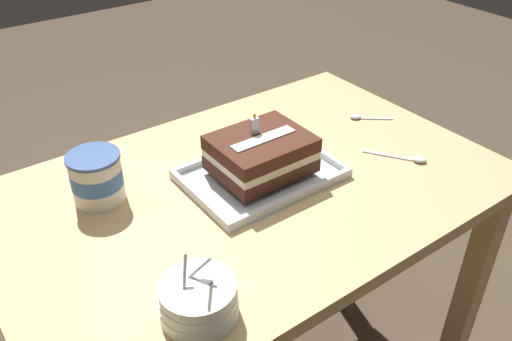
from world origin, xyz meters
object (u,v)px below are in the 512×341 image
foil_tray (261,175)px  ice_cream_tub (97,178)px  bowl_stack (198,300)px  serving_spoon_near_tray (360,117)px  birthday_cake (261,153)px  serving_spoon_by_bowls (412,158)px

foil_tray → ice_cream_tub: size_ratio=3.03×
bowl_stack → serving_spoon_near_tray: bearing=25.0°
foil_tray → ice_cream_tub: (-0.35, 0.15, 0.05)m
birthday_cake → foil_tray: bearing=90.0°
foil_tray → birthday_cake: bearing=-90.0°
ice_cream_tub → serving_spoon_near_tray: (0.77, -0.07, -0.06)m
bowl_stack → ice_cream_tub: 0.43m
serving_spoon_near_tray → serving_spoon_by_bowls: size_ratio=0.74×
bowl_stack → birthday_cake: bearing=39.3°
foil_tray → serving_spoon_by_bowls: (0.36, -0.17, -0.00)m
foil_tray → serving_spoon_by_bowls: 0.40m
bowl_stack → serving_spoon_near_tray: 0.84m
foil_tray → ice_cream_tub: bearing=157.4°
bowl_stack → foil_tray: bearing=39.3°
birthday_cake → serving_spoon_near_tray: bearing=9.9°
bowl_stack → ice_cream_tub: bowl_stack is taller
serving_spoon_near_tray → bowl_stack: bearing=-155.0°
birthday_cake → ice_cream_tub: 0.38m
foil_tray → bowl_stack: bearing=-140.7°
ice_cream_tub → serving_spoon_near_tray: ice_cream_tub is taller
ice_cream_tub → serving_spoon_by_bowls: ice_cream_tub is taller
bowl_stack → serving_spoon_by_bowls: 0.72m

